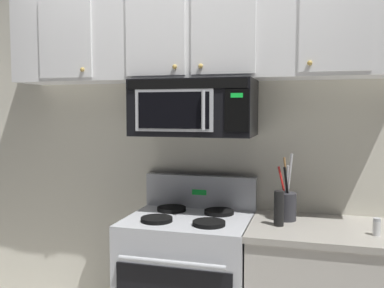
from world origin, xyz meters
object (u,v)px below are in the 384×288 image
stove_range (189,285)px  pepper_mill (279,208)px  over_range_microwave (194,108)px  utensil_crock_charcoal (286,204)px  salt_shaker (377,227)px

stove_range → pepper_mill: (0.55, -0.05, 0.53)m
stove_range → pepper_mill: stove_range is taller
stove_range → pepper_mill: size_ratio=5.53×
pepper_mill → over_range_microwave: bearing=163.4°
utensil_crock_charcoal → pepper_mill: (-0.03, -0.14, 0.00)m
utensil_crock_charcoal → salt_shaker: bearing=-22.1°
utensil_crock_charcoal → salt_shaker: 0.52m
stove_range → pepper_mill: bearing=-4.9°
utensil_crock_charcoal → pepper_mill: size_ratio=1.99×
salt_shaker → stove_range: bearing=174.6°
salt_shaker → utensil_crock_charcoal: bearing=157.9°
over_range_microwave → utensil_crock_charcoal: (0.58, -0.02, -0.58)m
stove_range → utensil_crock_charcoal: 0.79m
utensil_crock_charcoal → stove_range: bearing=-170.7°
over_range_microwave → stove_range: bearing=-89.9°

